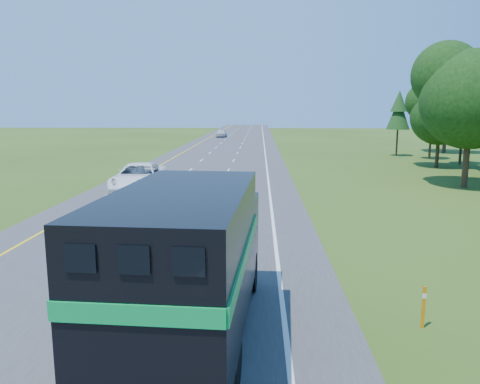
{
  "coord_description": "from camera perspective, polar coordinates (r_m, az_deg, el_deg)",
  "views": [
    {
      "loc": [
        4.79,
        3.27,
        5.77
      ],
      "look_at": [
        3.82,
        26.09,
        1.72
      ],
      "focal_mm": 35.0,
      "sensor_mm": 36.0,
      "label": 1
    }
  ],
  "objects": [
    {
      "name": "white_suv",
      "position": [
        33.5,
        -12.19,
        1.71
      ],
      "size": [
        3.89,
        7.41,
        1.99
      ],
      "primitive_type": "imported",
      "rotation": [
        0.0,
        0.0,
        0.09
      ],
      "color": "white",
      "rests_on": "road"
    },
    {
      "name": "lane_markings",
      "position": [
        47.33,
        -3.41,
        3.1
      ],
      "size": [
        11.15,
        260.0,
        0.01
      ],
      "color": "yellow",
      "rests_on": "road"
    },
    {
      "name": "road",
      "position": [
        47.33,
        -3.41,
        3.07
      ],
      "size": [
        15.0,
        260.0,
        0.04
      ],
      "primitive_type": "cube",
      "color": "#38383A",
      "rests_on": "ground"
    },
    {
      "name": "horse_truck",
      "position": [
        11.39,
        -6.15,
        -8.41
      ],
      "size": [
        3.3,
        9.16,
        3.99
      ],
      "rotation": [
        0.0,
        0.0,
        -0.06
      ],
      "color": "black",
      "rests_on": "road"
    },
    {
      "name": "delineator",
      "position": [
        13.67,
        21.48,
        -12.78
      ],
      "size": [
        0.1,
        0.05,
        1.17
      ],
      "color": "orange",
      "rests_on": "ground"
    },
    {
      "name": "far_car",
      "position": [
        97.53,
        -2.27,
        7.18
      ],
      "size": [
        2.06,
        4.85,
        1.63
      ],
      "primitive_type": "imported",
      "rotation": [
        0.0,
        0.0,
        -0.03
      ],
      "color": "silver",
      "rests_on": "road"
    }
  ]
}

